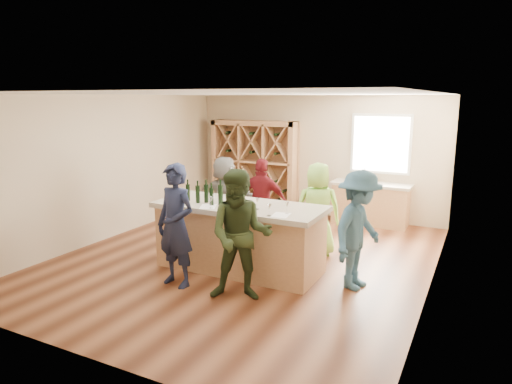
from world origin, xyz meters
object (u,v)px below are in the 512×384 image
at_px(wine_bottle_e, 221,195).
at_px(person_near_left, 176,225).
at_px(tasting_counter_base, 240,239).
at_px(wine_bottle_a, 188,192).
at_px(wine_bottle_d, 212,197).
at_px(sink, 362,178).
at_px(person_server, 359,230).
at_px(wine_rack, 254,166).
at_px(person_near_right, 241,236).
at_px(person_far_left, 225,197).
at_px(person_far_mid, 262,202).
at_px(person_far_right, 318,209).
at_px(wine_bottle_b, 198,194).
at_px(wine_bottle_c, 206,194).

height_order(wine_bottle_e, person_near_left, person_near_left).
bearing_deg(tasting_counter_base, wine_bottle_e, -142.76).
distance_m(wine_bottle_a, wine_bottle_d, 0.53).
xyz_separation_m(tasting_counter_base, wine_bottle_a, (-0.88, -0.15, 0.72)).
bearing_deg(wine_bottle_d, wine_bottle_a, 169.06).
height_order(wine_bottle_d, person_near_left, person_near_left).
relative_size(sink, person_server, 0.31).
relative_size(wine_rack, person_near_right, 1.21).
bearing_deg(wine_bottle_a, person_far_left, 97.99).
distance_m(wine_bottle_d, wine_bottle_e, 0.14).
height_order(wine_bottle_d, person_server, person_server).
relative_size(wine_rack, person_server, 1.26).
height_order(tasting_counter_base, person_near_left, person_near_left).
relative_size(sink, person_far_mid, 0.33).
bearing_deg(wine_bottle_e, person_near_right, -45.20).
distance_m(wine_bottle_d, person_near_left, 0.81).
xyz_separation_m(sink, person_far_mid, (-1.27, -2.40, -0.19)).
height_order(sink, tasting_counter_base, sink).
distance_m(sink, person_far_right, 2.47).
bearing_deg(person_server, person_near_right, 141.50).
bearing_deg(wine_bottle_b, person_near_left, -80.64).
distance_m(tasting_counter_base, person_far_right, 1.54).
bearing_deg(person_far_right, sink, -121.41).
distance_m(sink, wine_bottle_d, 4.18).
relative_size(wine_bottle_b, wine_bottle_e, 0.87).
height_order(wine_bottle_a, wine_bottle_b, wine_bottle_b).
height_order(person_far_mid, person_far_right, person_far_right).
bearing_deg(wine_rack, person_near_left, -76.59).
height_order(wine_rack, person_near_right, wine_rack).
bearing_deg(person_near_right, wine_bottle_a, 128.55).
bearing_deg(person_far_right, wine_bottle_a, 10.37).
bearing_deg(sink, wine_bottle_e, -108.56).
xyz_separation_m(wine_rack, person_far_right, (2.53, -2.52, -0.27)).
height_order(wine_bottle_c, person_near_left, person_near_left).
relative_size(wine_bottle_c, person_near_left, 0.16).
bearing_deg(wine_bottle_b, person_far_left, 105.76).
height_order(sink, person_server, person_server).
xyz_separation_m(wine_bottle_b, person_near_right, (1.20, -0.77, -0.31)).
height_order(wine_bottle_d, person_far_mid, person_far_mid).
height_order(wine_rack, wine_bottle_d, wine_rack).
relative_size(wine_bottle_b, person_server, 0.16).
bearing_deg(person_near_left, person_near_right, 8.70).
relative_size(wine_rack, wine_bottle_c, 7.46).
relative_size(wine_bottle_e, person_near_right, 0.18).
xyz_separation_m(person_far_right, person_far_left, (-1.98, 0.16, -0.01)).
height_order(wine_bottle_d, wine_bottle_e, wine_bottle_e).
distance_m(sink, wine_bottle_e, 4.07).
xyz_separation_m(wine_bottle_d, person_far_mid, (0.14, 1.52, -0.39)).
height_order(wine_bottle_c, wine_bottle_e, wine_bottle_e).
height_order(tasting_counter_base, wine_bottle_d, wine_bottle_d).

